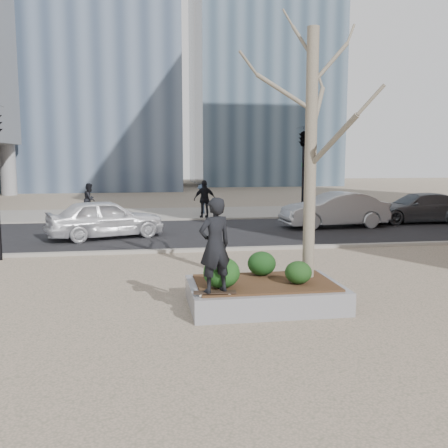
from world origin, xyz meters
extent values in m
plane|color=tan|center=(0.00, 0.00, 0.00)|extent=(120.00, 120.00, 0.00)
cube|color=black|center=(0.00, 10.00, 0.01)|extent=(60.00, 8.00, 0.02)
cube|color=gray|center=(0.00, 17.00, 0.01)|extent=(60.00, 6.00, 0.02)
cube|color=gray|center=(1.00, 0.00, 0.23)|extent=(3.00, 2.00, 0.45)
cube|color=#382314|center=(1.00, 0.00, 0.47)|extent=(2.70, 1.70, 0.04)
ellipsoid|color=#133B13|center=(0.08, -0.33, 0.79)|extent=(0.70, 0.70, 0.59)
ellipsoid|color=#113614|center=(1.07, 0.54, 0.74)|extent=(0.59, 0.59, 0.51)
ellipsoid|color=#103313|center=(1.61, -0.26, 0.71)|extent=(0.53, 0.53, 0.45)
imported|color=black|center=(-0.10, -0.72, 1.39)|extent=(0.74, 0.61, 1.72)
imported|color=white|center=(-2.77, 9.17, 0.74)|extent=(4.53, 2.98, 1.43)
imported|color=#A3A7AB|center=(6.60, 10.59, 0.76)|extent=(4.57, 1.83, 1.48)
imported|color=#4E5259|center=(10.92, 11.46, 0.69)|extent=(4.64, 1.95, 1.34)
imported|color=black|center=(-4.14, 17.00, 0.84)|extent=(0.81, 0.93, 1.62)
imported|color=#384A65|center=(1.67, 16.67, 0.80)|extent=(0.66, 1.05, 1.55)
imported|color=black|center=(1.56, 14.64, 0.95)|extent=(1.13, 0.59, 1.85)
camera|label=1|loc=(-1.32, -9.45, 2.93)|focal=40.00mm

